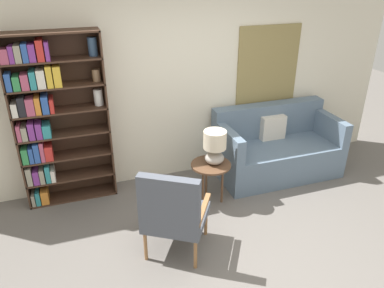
{
  "coord_description": "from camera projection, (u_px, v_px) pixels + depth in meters",
  "views": [
    {
      "loc": [
        -1.32,
        -2.53,
        2.74
      ],
      "look_at": [
        -0.09,
        1.06,
        0.9
      ],
      "focal_mm": 35.0,
      "sensor_mm": 36.0,
      "label": 1
    }
  ],
  "objects": [
    {
      "name": "ground_plane",
      "position": [
        235.0,
        267.0,
        3.73
      ],
      "size": [
        14.0,
        14.0,
        0.0
      ],
      "primitive_type": "plane",
      "color": "#66605B"
    },
    {
      "name": "wall_back",
      "position": [
        176.0,
        81.0,
        4.88
      ],
      "size": [
        6.4,
        0.08,
        2.7
      ],
      "color": "silver",
      "rests_on": "ground_plane"
    },
    {
      "name": "bookshelf",
      "position": [
        50.0,
        118.0,
        4.36
      ],
      "size": [
        1.07,
        0.3,
        2.09
      ],
      "color": "#422B1E",
      "rests_on": "ground_plane"
    },
    {
      "name": "armchair",
      "position": [
        173.0,
        211.0,
        3.66
      ],
      "size": [
        0.82,
        0.83,
        1.0
      ],
      "color": "olive",
      "rests_on": "ground_plane"
    },
    {
      "name": "couch",
      "position": [
        275.0,
        149.0,
        5.31
      ],
      "size": [
        1.69,
        0.86,
        0.94
      ],
      "color": "slate",
      "rests_on": "ground_plane"
    },
    {
      "name": "side_table",
      "position": [
        211.0,
        168.0,
        4.57
      ],
      "size": [
        0.49,
        0.49,
        0.53
      ],
      "color": "brown",
      "rests_on": "ground_plane"
    },
    {
      "name": "table_lamp",
      "position": [
        215.0,
        146.0,
        4.46
      ],
      "size": [
        0.28,
        0.28,
        0.43
      ],
      "color": "#A59E93",
      "rests_on": "side_table"
    }
  ]
}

